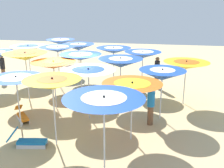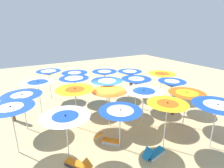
{
  "view_description": "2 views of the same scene",
  "coord_description": "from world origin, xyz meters",
  "px_view_note": "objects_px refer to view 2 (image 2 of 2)",
  "views": [
    {
      "loc": [
        11.77,
        4.22,
        4.79
      ],
      "look_at": [
        -0.36,
        1.94,
        0.96
      ],
      "focal_mm": 42.24,
      "sensor_mm": 36.0,
      "label": 1
    },
    {
      "loc": [
        9.3,
        -5.32,
        5.82
      ],
      "look_at": [
        -1.91,
        1.31,
        1.59
      ],
      "focal_mm": 28.77,
      "sensor_mm": 36.0,
      "label": 2
    }
  ],
  "objects_px": {
    "beach_umbrella_5": "(22,98)",
    "lounger_1": "(109,140)",
    "beach_umbrella_15": "(49,73)",
    "beach_umbrella_19": "(162,75)",
    "beach_ball": "(121,104)",
    "beachgoer_0": "(173,102)",
    "beach_umbrella_14": "(172,84)",
    "beachgoer_2": "(12,108)",
    "beach_umbrella_4": "(217,108)",
    "beach_umbrella_18": "(130,73)",
    "lounger_2": "(77,164)",
    "beach_umbrella_6": "(75,92)",
    "beach_umbrella_11": "(74,80)",
    "beach_umbrella_0": "(11,110)",
    "beach_umbrella_10": "(38,84)",
    "beach_umbrella_9": "(187,95)",
    "beachgoer_1": "(131,82)",
    "beach_umbrella_1": "(66,119)",
    "beach_umbrella_12": "(107,83)",
    "beach_umbrella_3": "(167,107)",
    "beach_umbrella_2": "(120,113)",
    "beach_umbrella_13": "(136,81)",
    "beach_umbrella_17": "(105,73)",
    "lounger_0": "(154,153)",
    "beach_umbrella_16": "(75,75)",
    "beach_umbrella_7": "(109,94)"
  },
  "relations": [
    {
      "from": "beachgoer_2",
      "to": "beach_umbrella_15",
      "type": "bearing_deg",
      "value": 63.62
    },
    {
      "from": "beach_umbrella_5",
      "to": "beach_umbrella_9",
      "type": "height_order",
      "value": "beach_umbrella_5"
    },
    {
      "from": "beach_umbrella_4",
      "to": "beach_umbrella_15",
      "type": "bearing_deg",
      "value": -153.18
    },
    {
      "from": "beach_umbrella_5",
      "to": "lounger_1",
      "type": "bearing_deg",
      "value": 43.46
    },
    {
      "from": "beach_umbrella_1",
      "to": "beach_umbrella_19",
      "type": "xyz_separation_m",
      "value": [
        -3.43,
        9.03,
        -0.15
      ]
    },
    {
      "from": "beach_umbrella_16",
      "to": "beach_umbrella_7",
      "type": "bearing_deg",
      "value": 4.3
    },
    {
      "from": "beach_umbrella_13",
      "to": "beach_umbrella_15",
      "type": "xyz_separation_m",
      "value": [
        -5.03,
        -4.95,
        0.15
      ]
    },
    {
      "from": "beach_umbrella_9",
      "to": "beach_umbrella_1",
      "type": "bearing_deg",
      "value": -95.0
    },
    {
      "from": "beach_umbrella_5",
      "to": "lounger_2",
      "type": "xyz_separation_m",
      "value": [
        4.46,
        1.48,
        -1.77
      ]
    },
    {
      "from": "lounger_2",
      "to": "beach_ball",
      "type": "relative_size",
      "value": 5.0
    },
    {
      "from": "beach_umbrella_9",
      "to": "beachgoer_1",
      "type": "distance_m",
      "value": 6.44
    },
    {
      "from": "beach_umbrella_0",
      "to": "lounger_0",
      "type": "xyz_separation_m",
      "value": [
        3.57,
        5.42,
        -2.02
      ]
    },
    {
      "from": "beach_umbrella_15",
      "to": "beach_umbrella_19",
      "type": "relative_size",
      "value": 1.12
    },
    {
      "from": "beach_umbrella_12",
      "to": "beach_umbrella_3",
      "type": "bearing_deg",
      "value": 6.25
    },
    {
      "from": "beach_umbrella_13",
      "to": "beach_ball",
      "type": "height_order",
      "value": "beach_umbrella_13"
    },
    {
      "from": "beach_umbrella_7",
      "to": "beachgoer_2",
      "type": "bearing_deg",
      "value": -126.26
    },
    {
      "from": "lounger_0",
      "to": "lounger_2",
      "type": "relative_size",
      "value": 1.09
    },
    {
      "from": "beach_umbrella_5",
      "to": "beach_umbrella_7",
      "type": "distance_m",
      "value": 4.88
    },
    {
      "from": "beach_umbrella_4",
      "to": "beachgoer_2",
      "type": "xyz_separation_m",
      "value": [
        -8.08,
        -8.31,
        -1.3
      ]
    },
    {
      "from": "beach_umbrella_13",
      "to": "lounger_1",
      "type": "distance_m",
      "value": 5.01
    },
    {
      "from": "beachgoer_0",
      "to": "beach_umbrella_14",
      "type": "bearing_deg",
      "value": -160.26
    },
    {
      "from": "beach_umbrella_3",
      "to": "beach_umbrella_2",
      "type": "bearing_deg",
      "value": -118.46
    },
    {
      "from": "beach_umbrella_6",
      "to": "beach_umbrella_17",
      "type": "relative_size",
      "value": 1.08
    },
    {
      "from": "lounger_0",
      "to": "beach_umbrella_16",
      "type": "bearing_deg",
      "value": 85.68
    },
    {
      "from": "beach_umbrella_3",
      "to": "beach_umbrella_14",
      "type": "distance_m",
      "value": 4.57
    },
    {
      "from": "beach_umbrella_6",
      "to": "beach_umbrella_12",
      "type": "height_order",
      "value": "beach_umbrella_6"
    },
    {
      "from": "beach_umbrella_12",
      "to": "beachgoer_2",
      "type": "xyz_separation_m",
      "value": [
        -2.02,
        -5.79,
        -1.28
      ]
    },
    {
      "from": "beach_umbrella_5",
      "to": "beach_ball",
      "type": "relative_size",
      "value": 8.72
    },
    {
      "from": "beach_umbrella_14",
      "to": "beach_umbrella_12",
      "type": "bearing_deg",
      "value": -115.96
    },
    {
      "from": "beach_umbrella_0",
      "to": "beach_umbrella_10",
      "type": "height_order",
      "value": "beach_umbrella_0"
    },
    {
      "from": "beach_umbrella_10",
      "to": "beach_umbrella_14",
      "type": "distance_m",
      "value": 9.13
    },
    {
      "from": "lounger_2",
      "to": "beach_umbrella_4",
      "type": "bearing_deg",
      "value": -140.23
    },
    {
      "from": "beach_umbrella_4",
      "to": "beach_ball",
      "type": "bearing_deg",
      "value": -170.25
    },
    {
      "from": "beach_umbrella_14",
      "to": "beach_umbrella_19",
      "type": "height_order",
      "value": "beach_umbrella_14"
    },
    {
      "from": "beach_umbrella_14",
      "to": "beach_ball",
      "type": "bearing_deg",
      "value": -131.93
    },
    {
      "from": "beach_umbrella_15",
      "to": "beach_umbrella_16",
      "type": "relative_size",
      "value": 1.03
    },
    {
      "from": "beach_umbrella_15",
      "to": "beach_umbrella_6",
      "type": "bearing_deg",
      "value": 2.99
    },
    {
      "from": "beach_umbrella_12",
      "to": "beach_umbrella_14",
      "type": "height_order",
      "value": "beach_umbrella_12"
    },
    {
      "from": "beach_umbrella_0",
      "to": "beach_umbrella_17",
      "type": "height_order",
      "value": "beach_umbrella_0"
    },
    {
      "from": "beach_umbrella_1",
      "to": "beach_umbrella_15",
      "type": "xyz_separation_m",
      "value": [
        -7.92,
        1.02,
        0.1
      ]
    },
    {
      "from": "beach_umbrella_18",
      "to": "lounger_2",
      "type": "xyz_separation_m",
      "value": [
        5.51,
        -6.69,
        -1.89
      ]
    },
    {
      "from": "beach_umbrella_4",
      "to": "beach_umbrella_11",
      "type": "height_order",
      "value": "beach_umbrella_11"
    },
    {
      "from": "beach_umbrella_0",
      "to": "lounger_2",
      "type": "distance_m",
      "value": 3.78
    },
    {
      "from": "beach_umbrella_19",
      "to": "beachgoer_1",
      "type": "bearing_deg",
      "value": -148.73
    },
    {
      "from": "beach_umbrella_6",
      "to": "beach_umbrella_11",
      "type": "distance_m",
      "value": 2.43
    },
    {
      "from": "beach_umbrella_15",
      "to": "lounger_2",
      "type": "bearing_deg",
      "value": -5.67
    },
    {
      "from": "beach_umbrella_2",
      "to": "lounger_1",
      "type": "relative_size",
      "value": 1.81
    },
    {
      "from": "beach_umbrella_3",
      "to": "beach_umbrella_5",
      "type": "bearing_deg",
      "value": -133.12
    },
    {
      "from": "beach_umbrella_7",
      "to": "beachgoer_0",
      "type": "height_order",
      "value": "beach_umbrella_7"
    },
    {
      "from": "beach_umbrella_4",
      "to": "lounger_1",
      "type": "bearing_deg",
      "value": -124.26
    }
  ]
}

